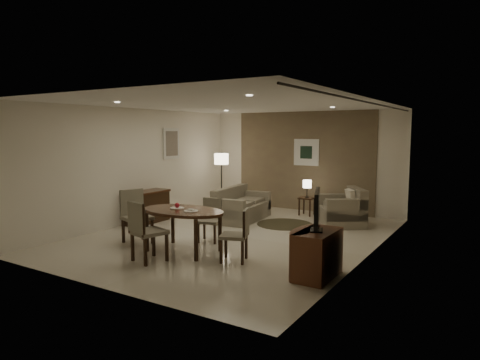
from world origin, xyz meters
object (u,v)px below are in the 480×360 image
Objects in this scene: dining_table at (183,231)px; armchair at (341,207)px; chair_right at (234,235)px; tv_cabinet at (317,254)px; chair_near at (149,231)px; side_table at (307,206)px; floor_lamp at (222,181)px; chair_left at (137,217)px; chair_far at (209,220)px; console_desk at (147,207)px; sofa at (242,204)px.

dining_table is 1.65× the size of armchair.
chair_right is at bearing -44.69° from armchair.
tv_cabinet is 2.78m from chair_near.
chair_near is (-2.68, -0.72, 0.16)m from tv_cabinet.
side_table is 2.49m from floor_lamp.
chair_left is 4.66m from side_table.
armchair is at bearing 103.20° from tv_cabinet.
side_table is (0.58, 3.50, -0.19)m from chair_far.
chair_right reaches higher than dining_table.
dining_table is 4.34m from floor_lamp.
chair_left reaches higher than tv_cabinet.
tv_cabinet is 1.02× the size of chair_right.
armchair is 1.38m from side_table.
chair_far is at bearing -59.61° from floor_lamp.
armchair reaches higher than console_desk.
chair_right reaches higher than armchair.
chair_left reaches higher than console_desk.
chair_far is 0.82× the size of chair_left.
chair_left is 1.16× the size of chair_right.
chair_left is at bearing -51.10° from console_desk.
chair_near is at bearing -79.50° from chair_right.
dining_table reaches higher than tv_cabinet.
chair_right is at bearing -53.31° from chair_far.
chair_left is at bearing 163.20° from sofa.
dining_table is at bearing -68.50° from chair_left.
sofa is (-1.64, 2.95, -0.05)m from chair_right.
chair_left is 0.61× the size of sofa.
chair_right is at bearing -53.40° from floor_lamp.
chair_near is at bearing -69.74° from floor_lamp.
chair_near is 0.65× the size of floor_lamp.
dining_table is 0.81m from chair_far.
chair_left is at bearing -178.58° from dining_table.
chair_far is at bearing -148.06° from chair_right.
floor_lamp is (-0.71, 3.94, 0.26)m from chair_left.
chair_near is at bearing -164.99° from tv_cabinet.
tv_cabinet is 1.48m from chair_right.
dining_table is 4.35m from side_table.
chair_far is 0.50× the size of sofa.
dining_table is 2.97m from sofa.
armchair reaches higher than chair_far.
chair_right is (-1.48, 0.02, 0.09)m from tv_cabinet.
sofa reaches higher than dining_table.
floor_lamp is at bearing -130.22° from armchair.
side_table is at bearing -82.63° from chair_near.
chair_far is at bearing -171.58° from sofa.
chair_right is at bearing -83.07° from side_table.
floor_lamp is (-1.73, 4.68, 0.27)m from chair_near.
chair_far is at bearing -66.83° from armchair.
chair_far is (0.10, 1.57, -0.09)m from chair_near.
chair_near is at bearing -179.01° from sofa.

